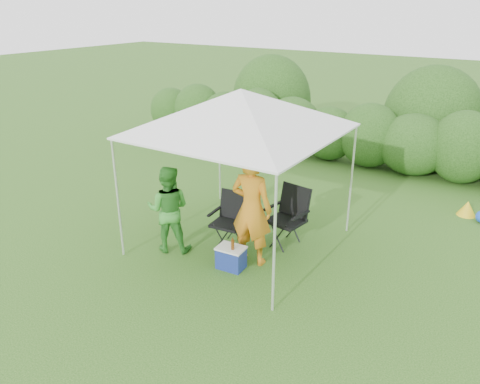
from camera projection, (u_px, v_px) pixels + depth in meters
The scene contains 10 objects.
ground at pixel (226, 253), 8.31m from camera, with size 70.00×70.00×0.00m, color #3A6820.
hedge at pixel (350, 134), 12.67m from camera, with size 14.13×1.53×1.80m.
canopy at pixel (241, 111), 7.77m from camera, with size 3.10×3.10×2.83m.
chair_right at pixel (290, 212), 8.45m from camera, with size 0.75×0.69×1.08m.
chair_left at pixel (231, 216), 8.45m from camera, with size 0.65×0.60×0.99m.
man at pixel (252, 209), 7.70m from camera, with size 0.71×0.47×1.96m, color orange.
woman at pixel (168, 209), 8.16m from camera, with size 0.76×0.60×1.57m, color #378D2E.
cooler at pixel (231, 257), 7.78m from camera, with size 0.48×0.37×0.39m.
bottle at pixel (233, 244), 7.61m from camera, with size 0.06×0.06×0.21m, color #592D0C.
lawn_toy at pixel (471, 210), 9.65m from camera, with size 0.63×0.53×0.32m.
Camera 1 is at (4.13, -6.01, 4.14)m, focal length 35.00 mm.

